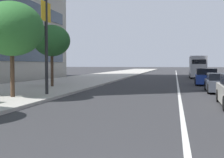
{
  "coord_description": "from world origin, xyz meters",
  "views": [
    {
      "loc": [
        -1.73,
        0.27,
        1.85
      ],
      "look_at": [
        14.7,
        3.68,
        1.03
      ],
      "focal_mm": 48.73,
      "sensor_mm": 36.0,
      "label": 1
    }
  ],
  "objects_px": {
    "delivery_van_ahead": "(198,67)",
    "car_following_behind": "(221,83)",
    "car_approaching_light": "(206,77)",
    "street_tree_mid_sidewalk": "(52,41)",
    "street_lamp_with_banners": "(52,0)",
    "street_tree_near_plaza_corner": "(12,29)"
  },
  "relations": [
    {
      "from": "delivery_van_ahead",
      "to": "street_tree_mid_sidewalk",
      "type": "relative_size",
      "value": 1.18
    },
    {
      "from": "street_tree_mid_sidewalk",
      "to": "car_following_behind",
      "type": "bearing_deg",
      "value": -94.5
    },
    {
      "from": "street_lamp_with_banners",
      "to": "street_tree_mid_sidewalk",
      "type": "xyz_separation_m",
      "value": [
        5.82,
        2.51,
        -1.79
      ]
    },
    {
      "from": "street_tree_near_plaza_corner",
      "to": "street_lamp_with_banners",
      "type": "bearing_deg",
      "value": -39.36
    },
    {
      "from": "street_tree_mid_sidewalk",
      "to": "street_lamp_with_banners",
      "type": "bearing_deg",
      "value": -156.66
    },
    {
      "from": "car_following_behind",
      "to": "street_tree_mid_sidewalk",
      "type": "bearing_deg",
      "value": 87.23
    },
    {
      "from": "car_following_behind",
      "to": "street_tree_near_plaza_corner",
      "type": "relative_size",
      "value": 0.85
    },
    {
      "from": "car_following_behind",
      "to": "delivery_van_ahead",
      "type": "relative_size",
      "value": 0.76
    },
    {
      "from": "car_following_behind",
      "to": "car_approaching_light",
      "type": "height_order",
      "value": "car_approaching_light"
    },
    {
      "from": "delivery_van_ahead",
      "to": "street_tree_mid_sidewalk",
      "type": "xyz_separation_m",
      "value": [
        -19.55,
        12.21,
        2.11
      ]
    },
    {
      "from": "car_following_behind",
      "to": "street_tree_mid_sidewalk",
      "type": "distance_m",
      "value": 12.65
    },
    {
      "from": "car_following_behind",
      "to": "street_tree_near_plaza_corner",
      "type": "bearing_deg",
      "value": 122.47
    },
    {
      "from": "car_approaching_light",
      "to": "street_tree_mid_sidewalk",
      "type": "height_order",
      "value": "street_tree_mid_sidewalk"
    },
    {
      "from": "street_lamp_with_banners",
      "to": "street_tree_mid_sidewalk",
      "type": "height_order",
      "value": "street_lamp_with_banners"
    },
    {
      "from": "street_lamp_with_banners",
      "to": "street_tree_mid_sidewalk",
      "type": "distance_m",
      "value": 6.59
    },
    {
      "from": "car_approaching_light",
      "to": "street_lamp_with_banners",
      "type": "xyz_separation_m",
      "value": [
        -12.22,
        9.5,
        4.74
      ]
    },
    {
      "from": "street_lamp_with_banners",
      "to": "delivery_van_ahead",
      "type": "bearing_deg",
      "value": -20.92
    },
    {
      "from": "delivery_van_ahead",
      "to": "car_following_behind",
      "type": "bearing_deg",
      "value": -179.06
    },
    {
      "from": "delivery_van_ahead",
      "to": "car_approaching_light",
      "type": "bearing_deg",
      "value": 179.99
    },
    {
      "from": "car_following_behind",
      "to": "car_approaching_light",
      "type": "relative_size",
      "value": 0.98
    },
    {
      "from": "street_tree_near_plaza_corner",
      "to": "car_following_behind",
      "type": "bearing_deg",
      "value": -59.26
    },
    {
      "from": "car_following_behind",
      "to": "street_tree_near_plaza_corner",
      "type": "xyz_separation_m",
      "value": [
        -6.67,
        11.22,
        3.06
      ]
    }
  ]
}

